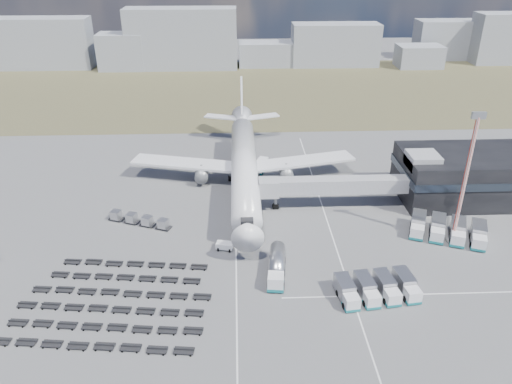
{
  "coord_description": "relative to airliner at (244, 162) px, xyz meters",
  "views": [
    {
      "loc": [
        -1.51,
        -68.88,
        49.97
      ],
      "look_at": [
        2.18,
        20.28,
        4.0
      ],
      "focal_mm": 35.0,
      "sensor_mm": 36.0,
      "label": 1
    }
  ],
  "objects": [
    {
      "name": "lane_markings",
      "position": [
        9.77,
        -29.38,
        -5.29
      ],
      "size": [
        47.12,
        110.0,
        0.01
      ],
      "color": "silver",
      "rests_on": "ground"
    },
    {
      "name": "service_trucks_far",
      "position": [
        37.22,
        -24.03,
        -3.71
      ],
      "size": [
        14.88,
        11.64,
        2.92
      ],
      "rotation": [
        0.0,
        0.0,
        -0.39
      ],
      "color": "silver",
      "rests_on": "ground"
    },
    {
      "name": "jet_bridge",
      "position": [
        15.9,
        -11.95,
        -0.24
      ],
      "size": [
        30.3,
        3.8,
        7.05
      ],
      "color": "#939399",
      "rests_on": "ground"
    },
    {
      "name": "catering_truck",
      "position": [
        4.1,
        6.53,
        -4.01
      ],
      "size": [
        4.05,
        5.91,
        2.51
      ],
      "rotation": [
        0.0,
        0.0,
        -0.37
      ],
      "color": "silver",
      "rests_on": "ground"
    },
    {
      "name": "fuel_tanker",
      "position": [
        4.66,
        -34.27,
        -3.61
      ],
      "size": [
        3.81,
        10.61,
        3.36
      ],
      "rotation": [
        0.0,
        0.0,
        -0.12
      ],
      "color": "silver",
      "rests_on": "ground"
    },
    {
      "name": "floodlight_mast",
      "position": [
        37.57,
        -25.8,
        7.12
      ],
      "size": [
        2.32,
        1.91,
        24.77
      ],
      "rotation": [
        0.0,
        0.0,
        -0.04
      ],
      "color": "#AA291B",
      "rests_on": "ground"
    },
    {
      "name": "skyline",
      "position": [
        6.81,
        116.2,
        3.82
      ],
      "size": [
        298.6,
        27.78,
        24.22
      ],
      "color": "gray",
      "rests_on": "ground"
    },
    {
      "name": "terminal",
      "position": [
        47.77,
        -8.41,
        -0.04
      ],
      "size": [
        30.4,
        16.4,
        11.0
      ],
      "color": "black",
      "rests_on": "ground"
    },
    {
      "name": "grass_strip",
      "position": [
        0.0,
        77.62,
        -5.29
      ],
      "size": [
        420.0,
        90.0,
        0.01
      ],
      "primitive_type": "cube",
      "color": "#454129",
      "rests_on": "ground"
    },
    {
      "name": "baggage_dollies",
      "position": [
        -20.8,
        -40.49,
        -4.96
      ],
      "size": [
        30.52,
        23.55,
        0.66
      ],
      "rotation": [
        0.0,
        0.0,
        -0.11
      ],
      "color": "black",
      "rests_on": "ground"
    },
    {
      "name": "service_trucks_near",
      "position": [
        19.71,
        -40.41,
        -3.84
      ],
      "size": [
        12.78,
        8.11,
        2.67
      ],
      "rotation": [
        0.0,
        0.0,
        0.13
      ],
      "color": "silver",
      "rests_on": "ground"
    },
    {
      "name": "airliner",
      "position": [
        0.0,
        0.0,
        0.0
      ],
      "size": [
        51.59,
        64.53,
        17.62
      ],
      "color": "silver",
      "rests_on": "ground"
    },
    {
      "name": "pushback_tug",
      "position": [
        -4.0,
        -26.5,
        -4.6
      ],
      "size": [
        3.29,
        2.3,
        1.38
      ],
      "primitive_type": "cube",
      "rotation": [
        0.0,
        0.0,
        -0.22
      ],
      "color": "silver",
      "rests_on": "ground"
    },
    {
      "name": "ground",
      "position": [
        0.0,
        -32.38,
        -5.29
      ],
      "size": [
        420.0,
        420.0,
        0.0
      ],
      "primitive_type": "plane",
      "color": "#565659",
      "rests_on": "ground"
    },
    {
      "name": "uld_row",
      "position": [
        -20.63,
        -17.15,
        -4.2
      ],
      "size": [
        12.9,
        6.37,
        1.82
      ],
      "rotation": [
        0.0,
        0.0,
        -0.37
      ],
      "color": "black",
      "rests_on": "ground"
    }
  ]
}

